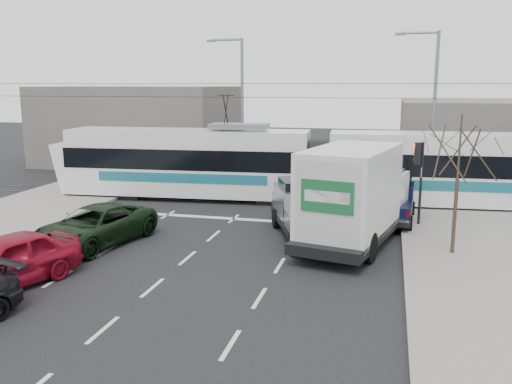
% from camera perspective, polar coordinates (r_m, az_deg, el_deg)
% --- Properties ---
extents(ground, '(120.00, 120.00, 0.00)m').
position_cam_1_polar(ground, '(19.32, -2.48, -7.35)').
color(ground, black).
rests_on(ground, ground).
extents(sidewalk_right, '(6.00, 60.00, 0.15)m').
position_cam_1_polar(sidewalk_right, '(18.98, 24.92, -8.54)').
color(sidewalk_right, gray).
rests_on(sidewalk_right, ground).
extents(rails, '(60.00, 1.60, 0.03)m').
position_cam_1_polar(rails, '(28.72, 3.13, -1.12)').
color(rails, '#33302D').
rests_on(rails, ground).
extents(building_left, '(14.00, 10.00, 6.00)m').
position_cam_1_polar(building_left, '(44.08, -12.07, 6.91)').
color(building_left, slate).
rests_on(building_left, ground).
extents(building_right, '(12.00, 10.00, 5.00)m').
position_cam_1_polar(building_right, '(42.28, 23.18, 5.39)').
color(building_right, slate).
rests_on(building_right, ground).
extents(bare_tree, '(2.40, 2.40, 5.00)m').
position_cam_1_polar(bare_tree, '(20.35, 20.62, 3.85)').
color(bare_tree, '#47382B').
rests_on(bare_tree, ground).
extents(traffic_signal, '(0.44, 0.44, 3.60)m').
position_cam_1_polar(traffic_signal, '(24.34, 16.76, 2.70)').
color(traffic_signal, black).
rests_on(traffic_signal, ground).
extents(street_lamp_near, '(2.38, 0.25, 9.00)m').
position_cam_1_polar(street_lamp_near, '(31.65, 17.92, 8.83)').
color(street_lamp_near, slate).
rests_on(street_lamp_near, ground).
extents(street_lamp_far, '(2.38, 0.25, 9.00)m').
position_cam_1_polar(street_lamp_far, '(34.86, -1.77, 9.54)').
color(street_lamp_far, slate).
rests_on(street_lamp_far, ground).
extents(catenary, '(60.00, 0.20, 7.00)m').
position_cam_1_polar(catenary, '(28.14, 3.21, 6.60)').
color(catenary, black).
rests_on(catenary, ground).
extents(tram, '(27.54, 4.74, 5.59)m').
position_cam_1_polar(tram, '(28.61, 6.54, 2.80)').
color(tram, white).
rests_on(tram, ground).
extents(silver_pickup, '(4.19, 6.55, 2.26)m').
position_cam_1_polar(silver_pickup, '(22.21, 5.33, -1.91)').
color(silver_pickup, black).
rests_on(silver_pickup, ground).
extents(box_truck, '(4.33, 8.12, 3.86)m').
position_cam_1_polar(box_truck, '(21.34, 10.42, -0.43)').
color(box_truck, black).
rests_on(box_truck, ground).
extents(navy_pickup, '(2.04, 4.68, 1.93)m').
position_cam_1_polar(navy_pickup, '(25.40, 14.31, -0.93)').
color(navy_pickup, black).
rests_on(navy_pickup, ground).
extents(green_car, '(3.53, 5.81, 1.51)m').
position_cam_1_polar(green_car, '(21.99, -16.60, -3.46)').
color(green_car, black).
rests_on(green_car, ground).
extents(red_car, '(3.41, 5.26, 1.67)m').
position_cam_1_polar(red_car, '(18.41, -25.10, -6.67)').
color(red_car, maroon).
rests_on(red_car, ground).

